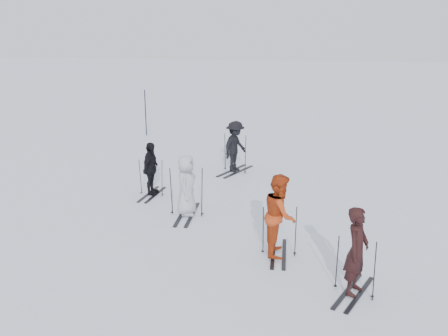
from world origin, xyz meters
name	(u,v)px	position (x,y,z in m)	size (l,w,h in m)	color
ground	(217,214)	(0.00, 0.00, 0.00)	(120.00, 120.00, 0.00)	silver
skier_near_dark	(357,252)	(3.33, -3.59, 0.85)	(0.62, 0.41, 1.70)	black
skier_red	(280,216)	(1.81, -2.16, 0.91)	(0.88, 0.69, 1.82)	#AF3A13
skier_grey	(186,186)	(-0.79, -0.22, 0.81)	(0.79, 0.51, 1.61)	#A9ADB3
skier_uphill_left	(151,170)	(-2.23, 1.17, 0.79)	(0.92, 0.38, 1.57)	black
skier_uphill_far	(235,147)	(-0.17, 4.05, 0.87)	(1.12, 0.65, 1.74)	black
skis_near_dark	(356,265)	(3.33, -3.59, 0.58)	(0.84, 1.59, 1.16)	black
skis_red	(279,230)	(1.81, -2.16, 0.58)	(0.84, 1.59, 1.16)	black
skis_grey	(186,191)	(-0.79, -0.22, 0.67)	(0.98, 1.85, 1.35)	black
skis_uphill_left	(151,177)	(-2.23, 1.17, 0.56)	(0.82, 1.55, 1.13)	black
skis_uphill_far	(235,153)	(-0.17, 4.05, 0.68)	(0.98, 1.86, 1.35)	black
piste_marker	(146,113)	(-5.12, 9.15, 1.04)	(0.05, 0.05, 2.08)	black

